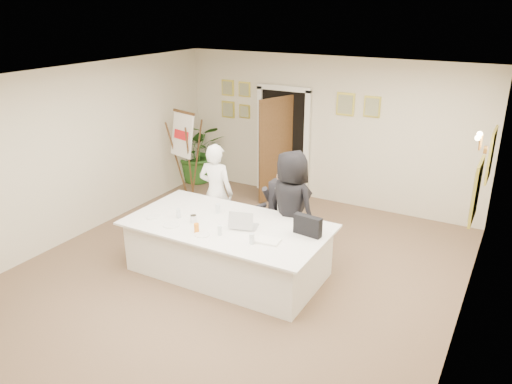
{
  "coord_description": "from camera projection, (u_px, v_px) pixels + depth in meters",
  "views": [
    {
      "loc": [
        3.36,
        -5.29,
        3.71
      ],
      "look_at": [
        0.07,
        0.6,
        1.13
      ],
      "focal_mm": 35.0,
      "sensor_mm": 36.0,
      "label": 1
    }
  ],
  "objects": [
    {
      "name": "floor",
      "position": [
        231.0,
        278.0,
        7.16
      ],
      "size": [
        7.0,
        7.0,
        0.0
      ],
      "primitive_type": "plane",
      "color": "brown",
      "rests_on": "ground"
    },
    {
      "name": "ceiling",
      "position": [
        227.0,
        80.0,
        6.16
      ],
      "size": [
        6.0,
        7.0,
        0.02
      ],
      "primitive_type": "cube",
      "color": "white",
      "rests_on": "wall_back"
    },
    {
      "name": "wall_back",
      "position": [
        327.0,
        131.0,
        9.52
      ],
      "size": [
        6.0,
        0.1,
        2.8
      ],
      "primitive_type": "cube",
      "color": "beige",
      "rests_on": "floor"
    },
    {
      "name": "wall_left",
      "position": [
        71.0,
        155.0,
        8.03
      ],
      "size": [
        0.1,
        7.0,
        2.8
      ],
      "primitive_type": "cube",
      "color": "beige",
      "rests_on": "floor"
    },
    {
      "name": "wall_right",
      "position": [
        469.0,
        234.0,
        5.3
      ],
      "size": [
        0.1,
        7.0,
        2.8
      ],
      "primitive_type": "cube",
      "color": "beige",
      "rests_on": "floor"
    },
    {
      "name": "doorway",
      "position": [
        281.0,
        145.0,
        9.9
      ],
      "size": [
        1.14,
        0.86,
        2.2
      ],
      "color": "black",
      "rests_on": "floor"
    },
    {
      "name": "pictures_back_wall",
      "position": [
        289.0,
        104.0,
        9.7
      ],
      "size": [
        3.4,
        0.06,
        0.8
      ],
      "primitive_type": null,
      "color": "#D7CC49",
      "rests_on": "wall_back"
    },
    {
      "name": "pictures_right_wall",
      "position": [
        484.0,
        171.0,
        6.17
      ],
      "size": [
        0.06,
        2.2,
        0.8
      ],
      "primitive_type": null,
      "color": "#D7CC49",
      "rests_on": "wall_right"
    },
    {
      "name": "wall_sconce",
      "position": [
        482.0,
        143.0,
        6.07
      ],
      "size": [
        0.2,
        0.3,
        0.24
      ],
      "primitive_type": null,
      "color": "gold",
      "rests_on": "wall_right"
    },
    {
      "name": "conference_table",
      "position": [
        228.0,
        248.0,
        7.18
      ],
      "size": [
        2.87,
        1.52,
        0.78
      ],
      "color": "silver",
      "rests_on": "floor"
    },
    {
      "name": "seated_man",
      "position": [
        281.0,
        207.0,
        7.96
      ],
      "size": [
        0.6,
        0.63,
        1.28
      ],
      "primitive_type": null,
      "rotation": [
        0.0,
        0.0,
        -0.09
      ],
      "color": "black",
      "rests_on": "floor"
    },
    {
      "name": "flip_chart",
      "position": [
        187.0,
        159.0,
        9.89
      ],
      "size": [
        0.62,
        0.46,
        1.72
      ],
      "color": "#3D2A13",
      "rests_on": "floor"
    },
    {
      "name": "standing_man",
      "position": [
        216.0,
        192.0,
        8.11
      ],
      "size": [
        0.62,
        0.44,
        1.62
      ],
      "primitive_type": "imported",
      "rotation": [
        0.0,
        0.0,
        3.23
      ],
      "color": "white",
      "rests_on": "floor"
    },
    {
      "name": "standing_woman",
      "position": [
        291.0,
        207.0,
        7.36
      ],
      "size": [
        0.97,
        0.77,
        1.74
      ],
      "primitive_type": "imported",
      "rotation": [
        0.0,
        0.0,
        2.85
      ],
      "color": "black",
      "rests_on": "floor"
    },
    {
      "name": "potted_palm",
      "position": [
        199.0,
        152.0,
        10.81
      ],
      "size": [
        1.52,
        1.44,
        1.32
      ],
      "primitive_type": "imported",
      "rotation": [
        0.0,
        0.0,
        0.45
      ],
      "color": "#285A1E",
      "rests_on": "floor"
    },
    {
      "name": "laptop",
      "position": [
        245.0,
        218.0,
        6.9
      ],
      "size": [
        0.43,
        0.44,
        0.28
      ],
      "primitive_type": null,
      "rotation": [
        0.0,
        0.0,
        0.28
      ],
      "color": "#B7BABC",
      "rests_on": "conference_table"
    },
    {
      "name": "laptop_bag",
      "position": [
        308.0,
        226.0,
        6.66
      ],
      "size": [
        0.4,
        0.15,
        0.27
      ],
      "primitive_type": "cube",
      "rotation": [
        0.0,
        0.0,
        -0.11
      ],
      "color": "black",
      "rests_on": "conference_table"
    },
    {
      "name": "paper_stack",
      "position": [
        268.0,
        241.0,
        6.5
      ],
      "size": [
        0.33,
        0.25,
        0.03
      ],
      "primitive_type": "cube",
      "rotation": [
        0.0,
        0.0,
        0.12
      ],
      "color": "white",
      "rests_on": "conference_table"
    },
    {
      "name": "plate_left",
      "position": [
        154.0,
        217.0,
        7.25
      ],
      "size": [
        0.24,
        0.24,
        0.01
      ],
      "primitive_type": "cylinder",
      "rotation": [
        0.0,
        0.0,
        -0.08
      ],
      "color": "white",
      "rests_on": "conference_table"
    },
    {
      "name": "plate_mid",
      "position": [
        171.0,
        225.0,
        6.98
      ],
      "size": [
        0.27,
        0.27,
        0.01
      ],
      "primitive_type": "cylinder",
      "rotation": [
        0.0,
        0.0,
        -0.15
      ],
      "color": "white",
      "rests_on": "conference_table"
    },
    {
      "name": "plate_near",
      "position": [
        202.0,
        234.0,
        6.7
      ],
      "size": [
        0.22,
        0.22,
        0.01
      ],
      "primitive_type": "cylinder",
      "rotation": [
        0.0,
        0.0,
        0.03
      ],
      "color": "white",
      "rests_on": "conference_table"
    },
    {
      "name": "glass_a",
      "position": [
        178.0,
        213.0,
        7.21
      ],
      "size": [
        0.07,
        0.07,
        0.14
      ],
      "primitive_type": "cylinder",
      "rotation": [
        0.0,
        0.0,
        -0.22
      ],
      "color": "silver",
      "rests_on": "conference_table"
    },
    {
      "name": "glass_b",
      "position": [
        220.0,
        230.0,
        6.68
      ],
      "size": [
        0.07,
        0.07,
        0.14
      ],
      "primitive_type": "cylinder",
      "rotation": [
        0.0,
        0.0,
        -0.25
      ],
      "color": "silver",
      "rests_on": "conference_table"
    },
    {
      "name": "glass_c",
      "position": [
        252.0,
        239.0,
        6.44
      ],
      "size": [
        0.08,
        0.08,
        0.14
      ],
      "primitive_type": "cylinder",
      "rotation": [
        0.0,
        0.0,
        0.15
      ],
      "color": "silver",
      "rests_on": "conference_table"
    },
    {
      "name": "glass_d",
      "position": [
        218.0,
        208.0,
        7.39
      ],
      "size": [
        0.07,
        0.07,
        0.14
      ],
      "primitive_type": "cylinder",
      "rotation": [
        0.0,
        0.0,
        -0.05
      ],
      "color": "silver",
      "rests_on": "conference_table"
    },
    {
      "name": "oj_glass",
      "position": [
        197.0,
        228.0,
        6.76
      ],
      "size": [
        0.08,
        0.08,
        0.13
      ],
      "primitive_type": "cylinder",
      "rotation": [
        0.0,
        0.0,
        0.24
      ],
      "color": "orange",
      "rests_on": "conference_table"
    },
    {
      "name": "steel_jug",
      "position": [
        193.0,
        219.0,
        7.07
      ],
      "size": [
        0.09,
        0.09,
        0.11
      ],
      "primitive_type": "cylinder",
      "rotation": [
        0.0,
        0.0,
        0.01
      ],
      "color": "silver",
      "rests_on": "conference_table"
    }
  ]
}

